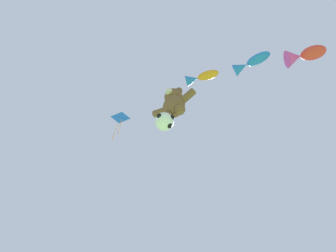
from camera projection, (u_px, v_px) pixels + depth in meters
teddy_bear_kite at (174, 103)px, 12.67m from camera, size 2.42×1.07×2.46m
soccer_ball_kite at (164, 122)px, 11.32m from camera, size 0.91×0.91×0.84m
fish_kite_tangerine at (200, 77)px, 14.49m from camera, size 1.92×1.07×0.63m
fish_kite_cobalt at (249, 63)px, 14.05m from camera, size 2.05×0.77×0.69m
fish_kite_crimson at (303, 55)px, 13.28m from camera, size 2.09×1.38×0.91m
diamond_kite at (120, 119)px, 15.80m from camera, size 0.95×0.80×2.91m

